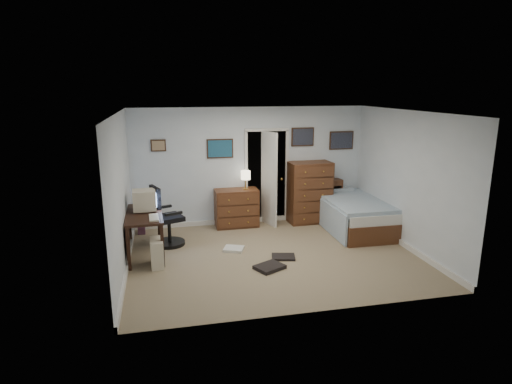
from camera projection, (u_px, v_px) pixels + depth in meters
floor at (274, 256)px, 7.55m from camera, size 5.00×4.00×0.02m
computer_desk at (139, 223)px, 7.43m from camera, size 0.68×1.36×0.77m
crt_monitor at (144, 200)px, 7.52m from camera, size 0.42×0.39×0.37m
keyboard at (154, 218)px, 7.12m from camera, size 0.17×0.42×0.02m
pc_tower at (157, 253)px, 7.06m from camera, size 0.23×0.44×0.46m
office_chair at (166, 223)px, 7.94m from camera, size 0.72×0.72×1.16m
media_stack at (141, 217)px, 8.59m from camera, size 0.14×0.14×0.71m
low_dresser at (237, 208)px, 9.06m from camera, size 0.91×0.46×0.80m
table_lamp at (246, 176)px, 8.94m from camera, size 0.20×0.20×0.39m
doorway at (263, 174)px, 9.54m from camera, size 0.96×1.12×2.05m
tall_dresser at (309, 192)px, 9.31m from camera, size 0.93×0.58×1.33m
headboard_bookcase at (320, 199)px, 9.52m from camera, size 1.01×0.30×0.90m
bed at (352, 213)px, 8.94m from camera, size 1.19×2.18×0.71m
wall_posters at (277, 142)px, 9.12m from camera, size 4.38×0.04×0.60m
floor_clutter at (263, 259)px, 7.32m from camera, size 1.23×1.40×0.06m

